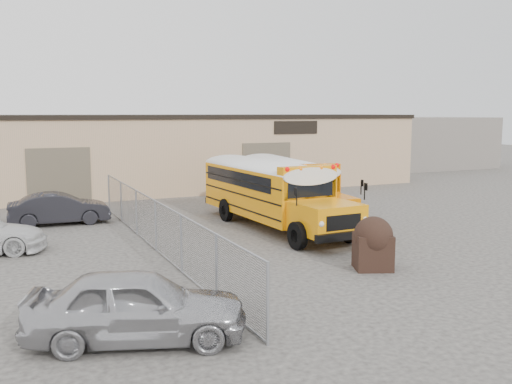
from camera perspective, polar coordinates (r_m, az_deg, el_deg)
name	(u,v)px	position (r m, az deg, el deg)	size (l,w,h in m)	color
ground	(349,253)	(20.08, 9.26, -6.00)	(120.00, 120.00, 0.00)	#383633
warehouse	(179,150)	(37.85, -7.73, 4.18)	(30.20, 10.20, 4.67)	tan
chainlink_fence	(156,226)	(20.17, -9.98, -3.34)	(0.07, 18.07, 1.81)	gray
distant_building_right	(425,142)	(53.28, 16.53, 4.81)	(10.00, 8.00, 4.40)	gray
school_bus_left	(215,175)	(29.31, -4.14, 1.74)	(2.94, 9.87, 2.86)	#FF9A0A
school_bus_right	(252,171)	(31.53, -0.43, 2.08)	(3.34, 9.58, 2.74)	orange
tarp_bundle	(373,242)	(17.95, 11.63, -4.96)	(1.39, 1.33, 1.65)	black
car_silver	(137,306)	(12.44, -11.82, -11.09)	(1.85, 4.59, 1.56)	#B2B3B7
car_dark	(59,209)	(26.08, -19.06, -1.57)	(1.46, 4.20, 1.38)	black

